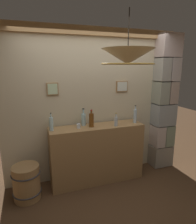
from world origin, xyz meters
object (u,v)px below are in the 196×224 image
liquor_bottle_mezcal (51,124)px  liquor_bottle_rye (91,120)px  pendant_lamp (128,57)px  liquor_bottle_brandy (116,121)px  liquor_bottle_rum (51,123)px  wooden_barrel (27,182)px  liquor_bottle_scotch (84,119)px  glass_tumbler_rocks (79,126)px  liquor_bottle_gin (135,116)px

liquor_bottle_mezcal → liquor_bottle_rye: bearing=-1.1°
liquor_bottle_mezcal → pendant_lamp: 1.52m
liquor_bottle_brandy → liquor_bottle_rum: bearing=167.1°
liquor_bottle_brandy → liquor_bottle_rye: size_ratio=0.77×
liquor_bottle_rum → wooden_barrel: size_ratio=0.37×
liquor_bottle_scotch → liquor_bottle_mezcal: 0.55m
liquor_bottle_rye → liquor_bottle_mezcal: bearing=178.9°
liquor_bottle_rye → wooden_barrel: liquor_bottle_rye is taller
wooden_barrel → liquor_bottle_mezcal: bearing=17.3°
glass_tumbler_rocks → pendant_lamp: bearing=-63.3°
liquor_bottle_brandy → liquor_bottle_mezcal: size_ratio=0.78×
pendant_lamp → glass_tumbler_rocks: bearing=116.7°
liquor_bottle_mezcal → pendant_lamp: pendant_lamp is taller
liquor_bottle_brandy → glass_tumbler_rocks: size_ratio=3.10×
liquor_bottle_rye → liquor_bottle_gin: 0.79m
liquor_bottle_rum → liquor_bottle_brandy: (1.03, -0.24, 0.01)m
liquor_bottle_mezcal → liquor_bottle_rye: size_ratio=0.98×
liquor_bottle_rum → liquor_bottle_rye: 0.65m
liquor_bottle_gin → pendant_lamp: bearing=-126.8°
liquor_bottle_gin → liquor_bottle_mezcal: bearing=178.4°
liquor_bottle_brandy → liquor_bottle_mezcal: liquor_bottle_mezcal is taller
liquor_bottle_scotch → glass_tumbler_rocks: 0.18m
liquor_bottle_rye → wooden_barrel: (-1.06, -0.12, -0.85)m
liquor_bottle_scotch → liquor_bottle_gin: bearing=-9.6°
pendant_lamp → wooden_barrel: bearing=150.8°
liquor_bottle_scotch → liquor_bottle_rum: bearing=177.2°
liquor_bottle_rum → wooden_barrel: (-0.43, -0.27, -0.81)m
liquor_bottle_brandy → liquor_bottle_rye: liquor_bottle_rye is taller
liquor_bottle_rum → liquor_bottle_rye: (0.63, -0.15, 0.04)m
liquor_bottle_rum → pendant_lamp: 1.62m
liquor_bottle_rum → liquor_bottle_mezcal: 0.14m
liquor_bottle_mezcal → glass_tumbler_rocks: 0.43m
liquor_bottle_scotch → liquor_bottle_rum: size_ratio=1.46×
glass_tumbler_rocks → pendant_lamp: pendant_lamp is taller
liquor_bottle_scotch → liquor_bottle_gin: (0.89, -0.15, 0.02)m
liquor_bottle_scotch → wooden_barrel: bearing=-165.9°
liquor_bottle_scotch → glass_tumbler_rocks: liquor_bottle_scotch is taller
liquor_bottle_mezcal → glass_tumbler_rocks: liquor_bottle_mezcal is taller
liquor_bottle_mezcal → glass_tumbler_rocks: bearing=-1.9°
liquor_bottle_brandy → liquor_bottle_gin: size_ratio=0.71×
liquor_bottle_brandy → pendant_lamp: (-0.20, -0.73, 0.99)m
liquor_bottle_gin → pendant_lamp: (-0.59, -0.79, 0.94)m
liquor_bottle_mezcal → liquor_bottle_gin: liquor_bottle_gin is taller
liquor_bottle_mezcal → liquor_bottle_rye: 0.64m
pendant_lamp → wooden_barrel: size_ratio=1.16×
pendant_lamp → liquor_bottle_rye: bearing=103.4°
liquor_bottle_scotch → pendant_lamp: (0.30, -0.94, 0.96)m
pendant_lamp → liquor_bottle_gin: bearing=53.2°
liquor_bottle_scotch → liquor_bottle_brandy: liquor_bottle_scotch is taller
liquor_bottle_scotch → wooden_barrel: 1.30m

